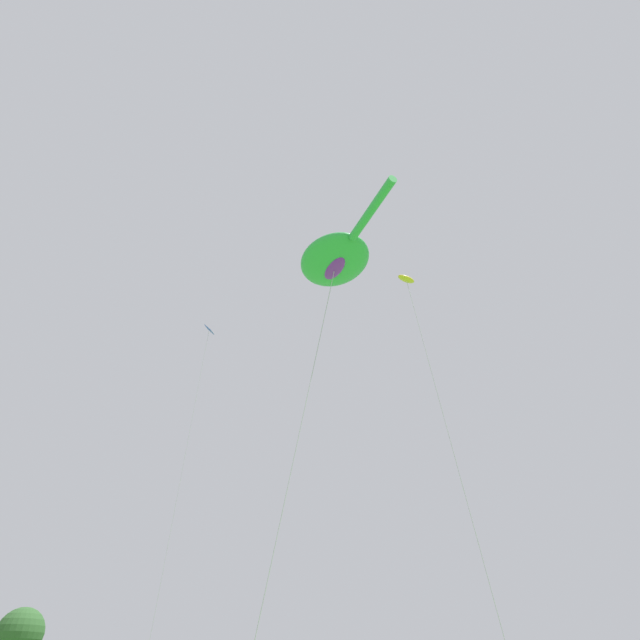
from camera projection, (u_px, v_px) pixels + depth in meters
The scene contains 4 objects.
big_show_kite at pixel (336, 260), 23.38m from camera, with size 5.28×7.05×17.09m.
small_kite_triangle_green at pixel (408, 287), 20.62m from camera, with size 0.81×2.30×14.50m.
small_kite_tiny_distant at pixel (204, 358), 39.37m from camera, with size 1.63×0.86×23.78m.
tree_pine_center at pixel (20, 633), 53.84m from camera, with size 4.56×4.56×7.64m.
Camera 1 is at (-11.23, -1.35, 1.41)m, focal length 30.31 mm.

